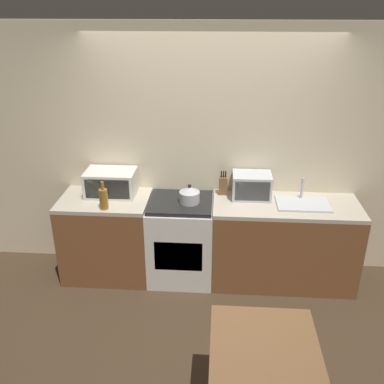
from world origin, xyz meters
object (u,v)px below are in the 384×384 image
bottle (104,198)px  stove_range (181,240)px  toaster_oven (252,186)px  kettle (190,195)px  dining_table (263,358)px  microwave (111,183)px

bottle → stove_range: bearing=16.8°
stove_range → toaster_oven: 0.94m
kettle → toaster_oven: size_ratio=0.52×
bottle → toaster_oven: bottle is taller
kettle → dining_table: size_ratio=0.27×
microwave → dining_table: microwave is taller
stove_range → kettle: 0.54m
bottle → dining_table: (1.44, -1.56, -0.37)m
dining_table → stove_range: bearing=111.7°
microwave → dining_table: 2.41m
stove_range → bottle: 0.95m
microwave → dining_table: size_ratio=0.68×
kettle → bottle: (-0.82, -0.20, 0.03)m
kettle → microwave: microwave is taller
microwave → bottle: 0.34m
microwave → bottle: bearing=-88.8°
microwave → toaster_oven: (1.45, 0.03, -0.00)m
stove_range → toaster_oven: toaster_oven is taller
stove_range → bottle: size_ratio=3.16×
bottle → microwave: bearing=91.2°
bottle → dining_table: bottle is taller
stove_range → bottle: bottle is taller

